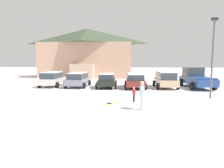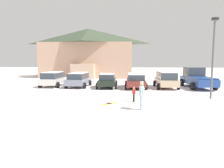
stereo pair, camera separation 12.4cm
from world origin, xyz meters
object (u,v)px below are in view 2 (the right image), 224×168
(parked_maroon_van, at_px, (136,80))
(pickup_truck, at_px, (197,78))
(lamp_post, at_px, (213,54))
(parked_black_sedan, at_px, (107,80))
(skier_adult_in_blue_parka, at_px, (142,94))
(parked_grey_wagon, at_px, (79,79))
(parked_beige_suv, at_px, (166,79))
(pair_of_skis, at_px, (109,104))
(skier_child_in_red_jacket, at_px, (134,93))
(ski_lodge, at_px, (88,53))
(parked_silver_wagon, at_px, (53,79))

(parked_maroon_van, xyz_separation_m, pickup_truck, (6.53, 0.83, 0.16))
(lamp_post, bearing_deg, parked_black_sedan, 146.06)
(parked_black_sedan, height_order, skier_adult_in_blue_parka, skier_adult_in_blue_parka)
(lamp_post, bearing_deg, parked_grey_wagon, 153.14)
(parked_black_sedan, bearing_deg, pickup_truck, 4.50)
(parked_black_sedan, bearing_deg, parked_beige_suv, 2.20)
(pickup_truck, xyz_separation_m, pair_of_skis, (-8.51, -9.05, -0.97))
(parked_beige_suv, relative_size, pair_of_skis, 3.45)
(parked_grey_wagon, distance_m, lamp_post, 13.39)
(pair_of_skis, bearing_deg, skier_child_in_red_jacket, 29.14)
(parked_maroon_van, bearing_deg, parked_beige_suv, 5.60)
(parked_beige_suv, xyz_separation_m, skier_child_in_red_jacket, (-3.55, -7.62, -0.34))
(parked_grey_wagon, xyz_separation_m, pair_of_skis, (4.25, -8.49, -0.84))
(parked_beige_suv, bearing_deg, ski_lodge, 128.45)
(parked_beige_suv, relative_size, skier_child_in_red_jacket, 4.40)
(parked_grey_wagon, xyz_separation_m, parked_beige_suv, (9.44, 0.04, 0.07))
(ski_lodge, xyz_separation_m, pickup_truck, (14.64, -13.74, -3.35))
(parked_black_sedan, distance_m, pair_of_skis, 8.40)
(parked_black_sedan, height_order, pickup_truck, pickup_truck)
(parked_grey_wagon, xyz_separation_m, parked_black_sedan, (3.20, -0.20, -0.09))
(skier_child_in_red_jacket, height_order, pair_of_skis, skier_child_in_red_jacket)
(ski_lodge, distance_m, skier_adult_in_blue_parka, 25.80)
(parked_beige_suv, bearing_deg, pair_of_skis, -121.27)
(parked_maroon_van, height_order, lamp_post, lamp_post)
(parked_black_sedan, xyz_separation_m, skier_child_in_red_jacket, (2.70, -7.39, -0.18))
(parked_silver_wagon, height_order, parked_grey_wagon, parked_silver_wagon)
(pickup_truck, bearing_deg, ski_lodge, 136.82)
(skier_child_in_red_jacket, distance_m, pair_of_skis, 1.96)
(ski_lodge, distance_m, parked_black_sedan, 15.76)
(ski_lodge, distance_m, parked_silver_wagon, 14.59)
(parked_black_sedan, relative_size, pickup_truck, 0.74)
(parked_maroon_van, bearing_deg, parked_silver_wagon, 177.30)
(parked_silver_wagon, relative_size, skier_child_in_red_jacket, 3.84)
(ski_lodge, bearing_deg, parked_beige_suv, -51.55)
(skier_adult_in_blue_parka, xyz_separation_m, skier_child_in_red_jacket, (-0.39, 2.36, -0.35))
(pickup_truck, xyz_separation_m, skier_adult_in_blue_parka, (-6.48, -10.50, -0.05))
(skier_child_in_red_jacket, bearing_deg, skier_adult_in_blue_parka, -80.55)
(parked_maroon_van, bearing_deg, ski_lodge, 119.09)
(ski_lodge, bearing_deg, pickup_truck, -43.18)
(skier_adult_in_blue_parka, height_order, pair_of_skis, skier_adult_in_blue_parka)
(parked_black_sedan, relative_size, parked_beige_suv, 0.95)
(skier_child_in_red_jacket, bearing_deg, pair_of_skis, -150.86)
(parked_maroon_van, relative_size, pickup_truck, 0.78)
(parked_beige_suv, bearing_deg, parked_silver_wagon, 179.45)
(skier_adult_in_blue_parka, bearing_deg, pickup_truck, 58.34)
(parked_silver_wagon, height_order, pair_of_skis, parked_silver_wagon)
(ski_lodge, relative_size, skier_adult_in_blue_parka, 9.73)
(parked_black_sedan, bearing_deg, lamp_post, -33.94)
(parked_black_sedan, xyz_separation_m, pair_of_skis, (1.06, -8.30, -0.75))
(skier_child_in_red_jacket, bearing_deg, parked_maroon_van, 87.37)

